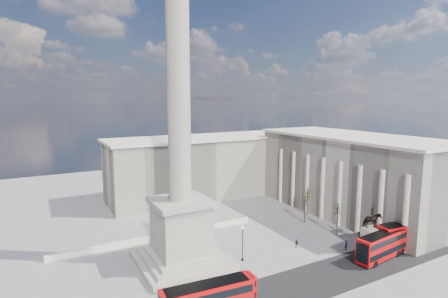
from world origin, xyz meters
name	(u,v)px	position (x,y,z in m)	size (l,w,h in m)	color
ground	(194,276)	(0.00, 0.00, 0.00)	(180.00, 180.00, 0.00)	gray
nelsons_column	(180,187)	(0.00, 5.00, 12.92)	(14.00, 14.00, 49.85)	#A79F8B
balustrade_wall	(160,237)	(0.00, 16.00, 0.55)	(40.00, 0.60, 1.10)	beige
building_east	(351,174)	(45.00, 10.00, 9.32)	(19.00, 46.00, 18.60)	#B9B198
building_northeast	(201,167)	(20.00, 40.00, 8.32)	(51.00, 17.00, 16.60)	#B9B198
red_bus_b	(220,295)	(-0.62, -9.71, 2.09)	(9.89, 2.71, 3.98)	#B2090A
red_bus_c	(382,245)	(30.33, -9.98, 2.39)	(11.42, 3.73, 4.55)	#B2090A
red_bus_d	(406,235)	(37.73, -9.37, 2.61)	(12.46, 3.89, 4.97)	#B2090A
victorian_lamp	(243,241)	(9.21, 0.69, 3.51)	(0.51, 0.51, 5.96)	black
equestrian_statue	(371,236)	(31.17, -7.06, 2.84)	(3.92, 2.94, 8.19)	beige
bare_tree_near	(338,209)	(31.33, 0.95, 5.50)	(1.60, 1.60, 6.98)	#332319
bare_tree_mid	(305,201)	(30.60, 9.47, 4.94)	(1.65, 1.65, 6.27)	#332319
bare_tree_far	(308,193)	(34.55, 13.11, 5.33)	(1.66, 1.66, 6.76)	#332319
pedestrian_walking	(346,245)	(27.78, -4.62, 0.90)	(0.66, 0.43, 1.80)	black
pedestrian_standing	(359,236)	(33.53, -2.50, 0.79)	(0.77, 0.60, 1.59)	black
pedestrian_crossing	(297,244)	(20.54, 0.32, 0.81)	(0.95, 0.40, 1.63)	black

